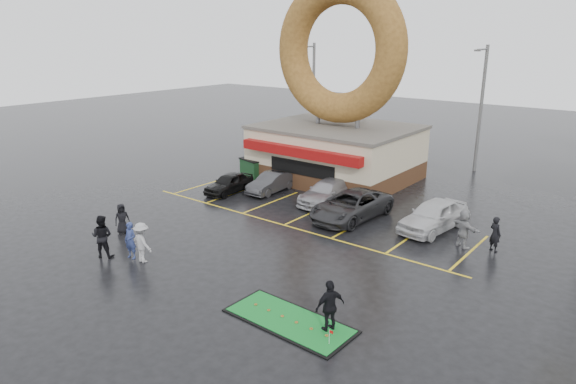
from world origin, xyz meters
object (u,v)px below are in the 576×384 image
Objects in this scene: car_grey at (351,206)px; putting_green at (289,320)px; person_cameraman at (330,306)px; person_blue at (130,240)px; car_dgrey at (271,183)px; dumpster at (254,169)px; streetlight_mid at (481,106)px; streetlight_left at (313,94)px; car_black at (229,183)px; car_silver at (327,192)px; car_white at (433,215)px; donut_shop at (337,114)px.

car_grey reaches higher than putting_green.
person_blue is at bearing -63.60° from person_cameraman.
car_dgrey is 2.23× the size of person_blue.
car_grey is (6.61, -1.07, 0.12)m from car_dgrey.
streetlight_mid is at bearing 59.00° from dumpster.
streetlight_left is 11.56m from dumpster.
streetlight_left is 2.46× the size of car_black.
streetlight_left is 1.97× the size of car_silver.
person_cameraman reaches higher than car_grey.
person_cameraman is 0.40× the size of putting_green.
dumpster is (-13.96, 1.79, -0.14)m from car_white.
car_white is at bearing 6.68° from dumpster.
car_black is 0.79× the size of car_white.
car_dgrey is 0.83× the size of car_silver.
car_dgrey is at bearing 89.07° from person_blue.
person_blue reaches higher than putting_green.
car_silver is 2.54× the size of dumpster.
car_silver is at bearing -122.10° from person_cameraman.
streetlight_mid reaches higher than dumpster.
car_grey is 11.12m from putting_green.
donut_shop is 2.96× the size of car_silver.
dumpster is (-3.14, 1.86, 0.03)m from car_dgrey.
streetlight_left is at bearing -119.76° from person_cameraman.
donut_shop is 6.89m from dumpster.
car_white is at bearing -36.75° from streetlight_left.
car_silver is at bearing 154.25° from car_grey.
streetlight_mid reaches higher than car_black.
streetlight_mid is at bearing 108.35° from car_white.
person_cameraman is (10.56, -16.54, -3.52)m from donut_shop.
car_dgrey is at bearing -171.79° from car_white.
car_dgrey reaches higher than putting_green.
streetlight_mid is 14.10m from car_white.
streetlight_mid reaches higher than car_silver.
streetlight_mid is at bearing 87.41° from car_grey.
person_blue is 0.94× the size of dumpster.
streetlight_mid is 2.38× the size of car_dgrey.
car_black is at bearing -100.43° from person_cameraman.
person_cameraman is (11.92, -11.12, 0.32)m from car_dgrey.
person_cameraman reaches higher than car_black.
streetlight_left and streetlight_mid have the same top height.
donut_shop is 6.79m from car_silver.
person_cameraman is at bearing -76.53° from car_white.
donut_shop is 3.56× the size of car_dgrey.
person_cameraman is at bearing -57.43° from donut_shop.
car_black is at bearing 101.39° from person_blue.
streetlight_left reaches higher than car_black.
person_blue is 0.36× the size of putting_green.
donut_shop is 11.48m from car_white.
putting_green is at bearing -7.41° from person_blue.
donut_shop is 7.50× the size of dumpster.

